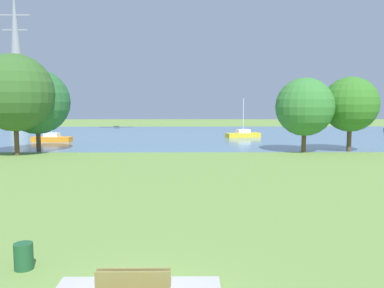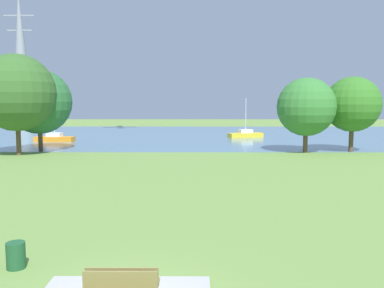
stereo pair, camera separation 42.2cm
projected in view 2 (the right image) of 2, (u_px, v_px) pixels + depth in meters
name	position (u px, v px, depth m)	size (l,w,h in m)	color
ground_plane	(172.00, 165.00, 31.69)	(160.00, 160.00, 0.00)	olive
bench_facing_water	(123.00, 285.00, 10.04)	(1.80, 0.48, 0.89)	#B29C93
litter_bin	(16.00, 255.00, 12.15)	(0.56, 0.56, 0.80)	#1E512D
water_surface	(182.00, 135.00, 59.53)	(140.00, 40.00, 0.02)	#58809D
sailboat_orange	(55.00, 138.00, 50.09)	(4.89, 1.84, 5.11)	orange
sailboat_yellow	(245.00, 134.00, 55.75)	(5.03, 2.92, 5.38)	yellow
tree_east_near	(16.00, 93.00, 37.08)	(7.12, 7.12, 9.35)	brown
tree_west_far	(39.00, 102.00, 40.10)	(6.44, 6.44, 8.19)	brown
tree_mid_shore	(306.00, 107.00, 39.03)	(5.67, 5.67, 7.30)	brown
tree_east_far	(353.00, 104.00, 39.69)	(5.45, 5.45, 7.43)	brown
electricity_pylon	(21.00, 57.00, 84.55)	(6.40, 4.40, 28.35)	gray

